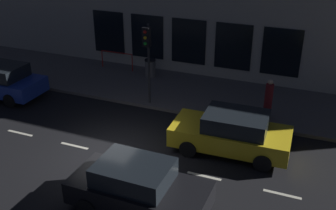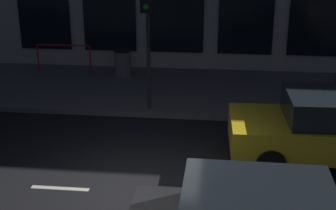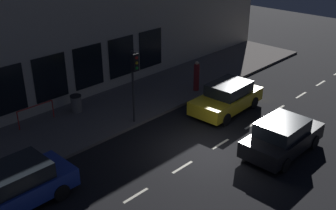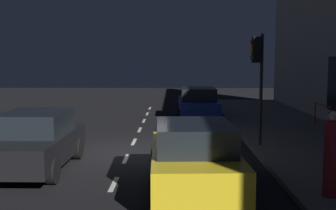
{
  "view_description": "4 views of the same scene",
  "coord_description": "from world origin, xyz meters",
  "px_view_note": "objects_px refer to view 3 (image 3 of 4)",
  "views": [
    {
      "loc": [
        -10.94,
        -6.72,
        8.16
      ],
      "look_at": [
        2.19,
        -1.39,
        1.3
      ],
      "focal_mm": 43.23,
      "sensor_mm": 36.0,
      "label": 1
    },
    {
      "loc": [
        -8.43,
        -1.52,
        5.06
      ],
      "look_at": [
        2.83,
        -0.3,
        0.84
      ],
      "focal_mm": 52.33,
      "sensor_mm": 36.0,
      "label": 2
    },
    {
      "loc": [
        -9.19,
        12.05,
        9.3
      ],
      "look_at": [
        2.28,
        0.1,
        1.61
      ],
      "focal_mm": 42.66,
      "sensor_mm": 36.0,
      "label": 3
    },
    {
      "loc": [
        1.44,
        -13.41,
        3.01
      ],
      "look_at": [
        1.27,
        -0.35,
        1.57
      ],
      "focal_mm": 44.77,
      "sensor_mm": 36.0,
      "label": 4
    }
  ],
  "objects_px": {
    "parked_car_0": "(282,137)",
    "parked_car_2": "(227,97)",
    "pedestrian_0": "(196,77)",
    "trash_bin": "(76,103)",
    "parked_car_1": "(14,187)",
    "traffic_light": "(134,71)"
  },
  "relations": [
    {
      "from": "traffic_light",
      "to": "parked_car_1",
      "type": "height_order",
      "value": "traffic_light"
    },
    {
      "from": "parked_car_0",
      "to": "pedestrian_0",
      "type": "height_order",
      "value": "pedestrian_0"
    },
    {
      "from": "traffic_light",
      "to": "parked_car_0",
      "type": "distance_m",
      "value": 7.35
    },
    {
      "from": "traffic_light",
      "to": "parked_car_0",
      "type": "height_order",
      "value": "traffic_light"
    },
    {
      "from": "parked_car_1",
      "to": "parked_car_2",
      "type": "xyz_separation_m",
      "value": [
        -0.78,
        -11.54,
        0.0
      ]
    },
    {
      "from": "parked_car_0",
      "to": "parked_car_1",
      "type": "bearing_deg",
      "value": -116.64
    },
    {
      "from": "parked_car_2",
      "to": "pedestrian_0",
      "type": "relative_size",
      "value": 2.44
    },
    {
      "from": "parked_car_0",
      "to": "traffic_light",
      "type": "bearing_deg",
      "value": -157.35
    },
    {
      "from": "traffic_light",
      "to": "pedestrian_0",
      "type": "bearing_deg",
      "value": -84.26
    },
    {
      "from": "parked_car_1",
      "to": "trash_bin",
      "type": "distance_m",
      "value": 7.45
    },
    {
      "from": "pedestrian_0",
      "to": "trash_bin",
      "type": "xyz_separation_m",
      "value": [
        2.64,
        6.59,
        -0.38
      ]
    },
    {
      "from": "parked_car_1",
      "to": "traffic_light",
      "type": "bearing_deg",
      "value": -78.17
    },
    {
      "from": "traffic_light",
      "to": "parked_car_0",
      "type": "bearing_deg",
      "value": -157.84
    },
    {
      "from": "parked_car_2",
      "to": "trash_bin",
      "type": "xyz_separation_m",
      "value": [
        5.46,
        5.76,
        -0.18
      ]
    },
    {
      "from": "parked_car_1",
      "to": "parked_car_2",
      "type": "bearing_deg",
      "value": -94.06
    },
    {
      "from": "traffic_light",
      "to": "parked_car_0",
      "type": "relative_size",
      "value": 0.88
    },
    {
      "from": "parked_car_0",
      "to": "parked_car_2",
      "type": "height_order",
      "value": "same"
    },
    {
      "from": "traffic_light",
      "to": "parked_car_1",
      "type": "xyz_separation_m",
      "value": [
        -1.52,
        7.12,
        -2.07
      ]
    },
    {
      "from": "parked_car_1",
      "to": "pedestrian_0",
      "type": "distance_m",
      "value": 12.54
    },
    {
      "from": "pedestrian_0",
      "to": "parked_car_2",
      "type": "bearing_deg",
      "value": 9.38
    },
    {
      "from": "traffic_light",
      "to": "pedestrian_0",
      "type": "xyz_separation_m",
      "value": [
        0.53,
        -5.25,
        -1.87
      ]
    },
    {
      "from": "parked_car_0",
      "to": "trash_bin",
      "type": "distance_m",
      "value": 10.49
    }
  ]
}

